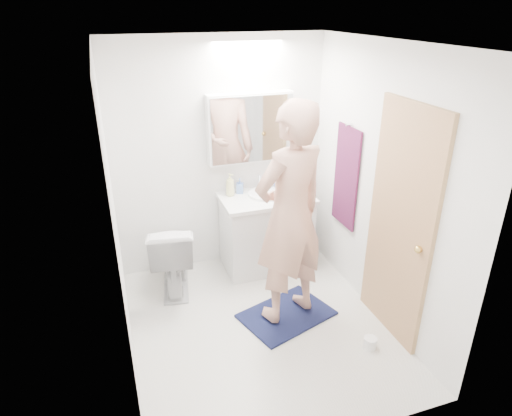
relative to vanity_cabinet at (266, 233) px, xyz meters
name	(u,v)px	position (x,y,z in m)	size (l,w,h in m)	color
floor	(260,326)	(-0.41, -0.96, -0.39)	(2.50, 2.50, 0.00)	silver
ceiling	(261,43)	(-0.41, -0.96, 2.01)	(2.50, 2.50, 0.00)	white
wall_back	(220,157)	(-0.41, 0.29, 0.81)	(2.50, 2.50, 0.00)	white
wall_front	(335,292)	(-0.41, -2.21, 0.81)	(2.50, 2.50, 0.00)	white
wall_left	(116,224)	(-1.51, -0.96, 0.81)	(2.50, 2.50, 0.00)	white
wall_right	(381,187)	(0.69, -0.96, 0.81)	(2.50, 2.50, 0.00)	white
vanity_cabinet	(266,233)	(0.00, 0.00, 0.00)	(0.90, 0.55, 0.78)	silver
countertop	(266,198)	(0.00, 0.00, 0.41)	(0.95, 0.58, 0.04)	white
sink_basin	(265,194)	(0.00, 0.03, 0.45)	(0.36, 0.36, 0.03)	white
faucet	(259,182)	(0.00, 0.22, 0.51)	(0.02, 0.02, 0.16)	silver
medicine_cabinet	(250,128)	(-0.11, 0.21, 1.11)	(0.88, 0.14, 0.70)	white
mirror_panel	(252,130)	(-0.11, 0.13, 1.11)	(0.84, 0.01, 0.66)	silver
toilet	(172,255)	(-1.02, -0.11, -0.01)	(0.42, 0.74, 0.76)	silver
bath_rug	(286,314)	(-0.12, -0.91, -0.38)	(0.80, 0.55, 0.02)	#121639
person	(290,216)	(-0.12, -0.91, 0.64)	(0.71, 0.47, 1.96)	tan
door	(400,226)	(0.67, -1.31, 0.61)	(0.04, 0.80, 2.00)	tan
door_knob	(418,249)	(0.63, -1.61, 0.56)	(0.06, 0.06, 0.06)	gold
towel	(346,177)	(0.67, -0.41, 0.71)	(0.02, 0.42, 1.00)	#101333
towel_hook	(349,125)	(0.66, -0.41, 1.23)	(0.02, 0.02, 0.07)	silver
soap_bottle_a	(230,185)	(-0.35, 0.15, 0.55)	(0.09, 0.09, 0.24)	beige
soap_bottle_b	(240,186)	(-0.23, 0.18, 0.51)	(0.07, 0.07, 0.16)	#6289D2
toothbrush_cup	(277,185)	(0.18, 0.16, 0.47)	(0.09, 0.09, 0.08)	#445FCE
toilet_paper_roll	(370,343)	(0.38, -1.53, -0.34)	(0.11, 0.11, 0.10)	white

